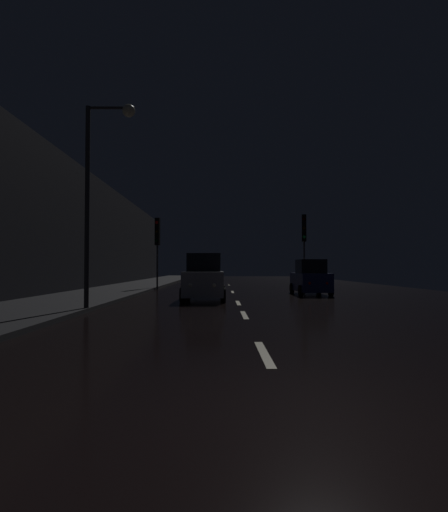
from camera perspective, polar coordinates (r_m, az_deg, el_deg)
The scene contains 9 objects.
ground at distance 28.80m, azimuth 0.99°, elevation -4.67°, with size 27.26×84.00×0.02m, color black.
sidewalk_left at distance 29.54m, azimuth -13.61°, elevation -4.38°, with size 4.40×84.00×0.15m, color #28282B.
building_facade_left at distance 27.01m, azimuth -20.64°, elevation 3.79°, with size 0.80×63.00×8.04m, color black.
lane_centerline at distance 22.53m, azimuth 1.43°, elevation -5.48°, with size 0.16×31.06×0.01m.
traffic_light_far_right at distance 29.26m, azimuth 11.10°, elevation 2.96°, with size 0.36×0.48×5.24m.
traffic_light_far_left at distance 28.77m, azimuth -9.27°, elevation 2.58°, with size 0.35×0.48×4.97m.
streetlamp_overhead at distance 14.92m, azimuth -16.78°, elevation 10.93°, with size 1.70×0.44×7.16m.
car_approaching_headlights at distance 19.44m, azimuth -2.77°, elevation -3.17°, with size 2.00×4.33×2.18m.
car_parked_right_far at distance 23.64m, azimuth 11.94°, elevation -3.08°, with size 1.81×3.92×1.98m.
Camera 1 is at (-0.78, -4.25, 1.53)m, focal length 28.71 mm.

